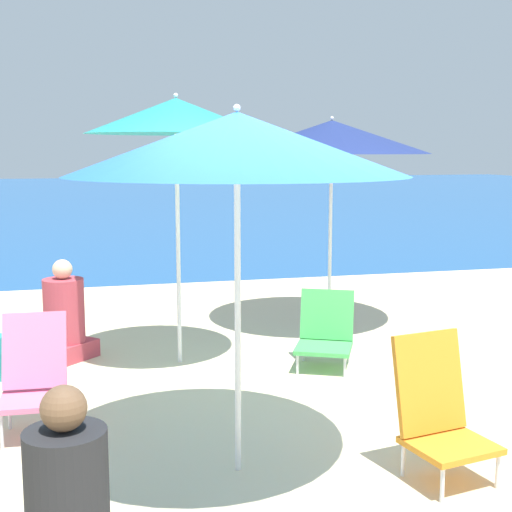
# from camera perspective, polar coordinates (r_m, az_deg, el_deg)

# --- Properties ---
(ground_plane) EXTENTS (60.00, 60.00, 0.00)m
(ground_plane) POSITION_cam_1_polar(r_m,az_deg,el_deg) (4.77, 5.25, -14.71)
(ground_plane) COLOR beige
(sea_water) EXTENTS (60.00, 40.00, 0.01)m
(sea_water) POSITION_cam_1_polar(r_m,az_deg,el_deg) (30.02, -11.39, 4.72)
(sea_water) COLOR #1E5699
(sea_water) RESTS_ON ground
(beach_umbrella_teal) EXTENTS (1.55, 1.55, 2.35)m
(beach_umbrella_teal) POSITION_cam_1_polar(r_m,az_deg,el_deg) (6.20, -6.42, 11.04)
(beach_umbrella_teal) COLOR white
(beach_umbrella_teal) RESTS_ON ground
(beach_umbrella_blue) EXTENTS (1.92, 1.92, 2.12)m
(beach_umbrella_blue) POSITION_cam_1_polar(r_m,az_deg,el_deg) (3.99, -1.53, 8.92)
(beach_umbrella_blue) COLOR white
(beach_umbrella_blue) RESTS_ON ground
(beach_umbrella_navy) EXTENTS (2.05, 2.05, 2.22)m
(beach_umbrella_navy) POSITION_cam_1_polar(r_m,az_deg,el_deg) (7.52, 6.08, 9.43)
(beach_umbrella_navy) COLOR white
(beach_umbrella_navy) RESTS_ON ground
(beach_chair_pink) EXTENTS (0.45, 0.55, 0.78)m
(beach_chair_pink) POSITION_cam_1_polar(r_m,az_deg,el_deg) (5.03, -17.34, -8.99)
(beach_chair_pink) COLOR silver
(beach_chair_pink) RESTS_ON ground
(beach_chair_green) EXTENTS (0.65, 0.68, 0.65)m
(beach_chair_green) POSITION_cam_1_polar(r_m,az_deg,el_deg) (6.30, 5.57, -6.05)
(beach_chair_green) COLOR silver
(beach_chair_green) RESTS_ON ground
(beach_chair_orange) EXTENTS (0.54, 0.56, 0.82)m
(beach_chair_orange) POSITION_cam_1_polar(r_m,az_deg,el_deg) (4.33, 14.36, -11.78)
(beach_chair_orange) COLOR silver
(beach_chair_orange) RESTS_ON ground
(person_seated_near) EXTENTS (0.41, 0.48, 0.89)m
(person_seated_near) POSITION_cam_1_polar(r_m,az_deg,el_deg) (3.36, -14.84, -18.66)
(person_seated_near) COLOR #262628
(person_seated_near) RESTS_ON ground
(person_seated_far) EXTENTS (0.62, 0.62, 0.91)m
(person_seated_far) POSITION_cam_1_polar(r_m,az_deg,el_deg) (6.67, -15.08, -4.90)
(person_seated_far) COLOR #BF3F4C
(person_seated_far) RESTS_ON ground
(backpack_teal) EXTENTS (0.26, 0.20, 0.37)m
(backpack_teal) POSITION_cam_1_polar(r_m,az_deg,el_deg) (6.27, -18.66, -7.66)
(backpack_teal) COLOR teal
(backpack_teal) RESTS_ON ground
(water_bottle) EXTENTS (0.08, 0.08, 0.28)m
(water_bottle) POSITION_cam_1_polar(r_m,az_deg,el_deg) (5.84, -15.68, -9.43)
(water_bottle) COLOR #8CCCEA
(water_bottle) RESTS_ON ground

